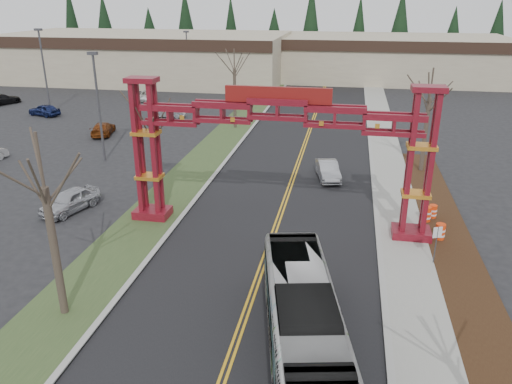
% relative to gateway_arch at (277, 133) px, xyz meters
% --- Properties ---
extents(road, '(12.00, 110.00, 0.02)m').
position_rel_gateway_arch_xyz_m(road, '(-0.00, 7.00, -5.97)').
color(road, black).
rests_on(road, ground).
extents(lane_line_left, '(0.12, 100.00, 0.01)m').
position_rel_gateway_arch_xyz_m(lane_line_left, '(-0.12, 7.00, -5.96)').
color(lane_line_left, gold).
rests_on(lane_line_left, road).
extents(lane_line_right, '(0.12, 100.00, 0.01)m').
position_rel_gateway_arch_xyz_m(lane_line_right, '(0.12, 7.00, -5.96)').
color(lane_line_right, gold).
rests_on(lane_line_right, road).
extents(curb_right, '(0.30, 110.00, 0.15)m').
position_rel_gateway_arch_xyz_m(curb_right, '(6.15, 7.00, -5.91)').
color(curb_right, '#A1A29C').
rests_on(curb_right, ground).
extents(sidewalk_right, '(2.60, 110.00, 0.14)m').
position_rel_gateway_arch_xyz_m(sidewalk_right, '(7.60, 7.00, -5.91)').
color(sidewalk_right, gray).
rests_on(sidewalk_right, ground).
extents(landscape_strip, '(2.60, 50.00, 0.12)m').
position_rel_gateway_arch_xyz_m(landscape_strip, '(10.20, -8.00, -5.92)').
color(landscape_strip, black).
rests_on(landscape_strip, ground).
extents(grass_median, '(4.00, 110.00, 0.08)m').
position_rel_gateway_arch_xyz_m(grass_median, '(-8.00, 7.00, -5.94)').
color(grass_median, '#314924').
rests_on(grass_median, ground).
extents(curb_left, '(0.30, 110.00, 0.15)m').
position_rel_gateway_arch_xyz_m(curb_left, '(-6.15, 7.00, -5.91)').
color(curb_left, '#A1A29C').
rests_on(curb_left, ground).
extents(gateway_arch, '(18.20, 1.60, 8.90)m').
position_rel_gateway_arch_xyz_m(gateway_arch, '(0.00, 0.00, 0.00)').
color(gateway_arch, '#580B14').
rests_on(gateway_arch, ground).
extents(retail_building_west, '(46.00, 22.30, 7.50)m').
position_rel_gateway_arch_xyz_m(retail_building_west, '(-30.00, 53.96, -2.22)').
color(retail_building_west, tan).
rests_on(retail_building_west, ground).
extents(retail_building_east, '(38.00, 20.30, 7.00)m').
position_rel_gateway_arch_xyz_m(retail_building_east, '(10.00, 61.95, -2.47)').
color(retail_building_east, tan).
rests_on(retail_building_east, ground).
extents(conifer_treeline, '(116.10, 5.60, 13.00)m').
position_rel_gateway_arch_xyz_m(conifer_treeline, '(0.25, 74.00, 0.50)').
color(conifer_treeline, black).
rests_on(conifer_treeline, ground).
extents(transit_bus, '(4.75, 11.20, 3.04)m').
position_rel_gateway_arch_xyz_m(transit_bus, '(2.71, -11.26, -4.46)').
color(transit_bus, '#ADB0B5').
rests_on(transit_bus, ground).
extents(silver_sedan, '(2.33, 4.39, 1.37)m').
position_rel_gateway_arch_xyz_m(silver_sedan, '(2.65, 9.45, -5.30)').
color(silver_sedan, '#A5A8AD').
rests_on(silver_sedan, ground).
extents(parked_car_near_a, '(2.91, 4.65, 1.48)m').
position_rel_gateway_arch_xyz_m(parked_car_near_a, '(-13.70, 0.00, -5.24)').
color(parked_car_near_a, '#B0B1B8').
rests_on(parked_car_near_a, ground).
extents(parked_car_mid_a, '(2.86, 4.78, 1.30)m').
position_rel_gateway_arch_xyz_m(parked_car_mid_a, '(-20.61, 18.43, -5.33)').
color(parked_car_mid_a, maroon).
rests_on(parked_car_mid_a, ground).
extents(parked_car_mid_b, '(4.40, 2.78, 1.40)m').
position_rel_gateway_arch_xyz_m(parked_car_mid_b, '(-31.52, 25.27, -5.28)').
color(parked_car_mid_b, navy).
rests_on(parked_car_mid_b, ground).
extents(parked_car_far_a, '(4.17, 1.96, 1.32)m').
position_rel_gateway_arch_xyz_m(parked_car_far_a, '(-16.80, 27.12, -5.32)').
color(parked_car_far_a, '#9FA3A6').
rests_on(parked_car_far_a, ground).
extents(parked_car_far_b, '(3.15, 4.87, 1.25)m').
position_rel_gateway_arch_xyz_m(parked_car_far_b, '(-23.21, 36.56, -5.36)').
color(parked_car_far_b, white).
rests_on(parked_car_far_b, ground).
extents(parked_car_far_c, '(3.61, 5.17, 1.39)m').
position_rel_gateway_arch_xyz_m(parked_car_far_c, '(-40.71, 30.21, -5.29)').
color(parked_car_far_c, black).
rests_on(parked_car_far_c, ground).
extents(bare_tree_median_near, '(3.51, 3.51, 8.37)m').
position_rel_gateway_arch_xyz_m(bare_tree_median_near, '(-8.00, -10.58, 0.03)').
color(bare_tree_median_near, '#382D26').
rests_on(bare_tree_median_near, ground).
extents(bare_tree_median_mid, '(2.93, 2.93, 7.72)m').
position_rel_gateway_arch_xyz_m(bare_tree_median_mid, '(-8.00, 0.81, -0.24)').
color(bare_tree_median_mid, '#382D26').
rests_on(bare_tree_median_mid, ground).
extents(bare_tree_median_far, '(3.15, 3.15, 8.26)m').
position_rel_gateway_arch_xyz_m(bare_tree_median_far, '(-8.00, 23.78, 0.15)').
color(bare_tree_median_far, '#382D26').
rests_on(bare_tree_median_far, ground).
extents(bare_tree_right_far, '(3.45, 3.45, 8.25)m').
position_rel_gateway_arch_xyz_m(bare_tree_right_far, '(10.00, 12.60, -0.05)').
color(bare_tree_right_far, '#382D26').
rests_on(bare_tree_right_far, ground).
extents(light_pole_near, '(0.79, 0.40, 9.13)m').
position_rel_gateway_arch_xyz_m(light_pole_near, '(-16.50, 10.42, -0.70)').
color(light_pole_near, '#3F3F44').
rests_on(light_pole_near, ground).
extents(light_pole_mid, '(0.85, 0.42, 9.78)m').
position_rel_gateway_arch_xyz_m(light_pole_mid, '(-31.93, 27.12, -0.32)').
color(light_pole_mid, '#3F3F44').
rests_on(light_pole_mid, ground).
extents(light_pole_far, '(0.75, 0.38, 8.66)m').
position_rel_gateway_arch_xyz_m(light_pole_far, '(-19.47, 43.34, -0.97)').
color(light_pole_far, '#3F3F44').
rests_on(light_pole_far, ground).
extents(street_sign, '(0.47, 0.24, 2.20)m').
position_rel_gateway_arch_xyz_m(street_sign, '(8.87, -3.01, -4.40)').
color(street_sign, '#3F3F44').
rests_on(street_sign, ground).
extents(barrel_south, '(0.57, 0.57, 1.06)m').
position_rel_gateway_arch_xyz_m(barrel_south, '(9.61, -0.01, -5.45)').
color(barrel_south, '#F03A0D').
rests_on(barrel_south, ground).
extents(barrel_mid, '(0.57, 0.57, 1.06)m').
position_rel_gateway_arch_xyz_m(barrel_mid, '(9.15, 2.44, -5.45)').
color(barrel_mid, '#F03A0D').
rests_on(barrel_mid, ground).
extents(barrel_north, '(0.52, 0.52, 0.95)m').
position_rel_gateway_arch_xyz_m(barrel_north, '(9.61, 3.06, -5.51)').
color(barrel_north, '#F03A0D').
rests_on(barrel_north, ground).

